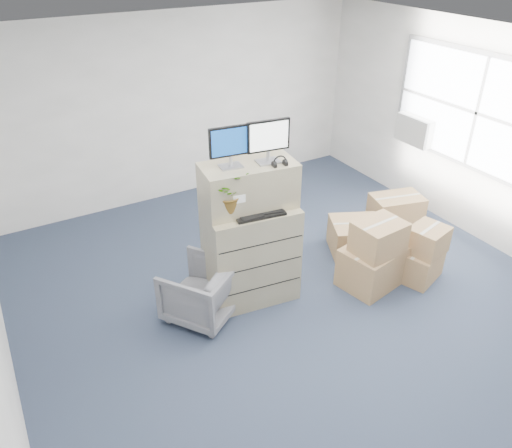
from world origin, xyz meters
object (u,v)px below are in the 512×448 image
object	(u,v)px
filing_cabinet_lower	(251,253)
office_chair	(200,289)
keyboard	(259,214)
water_bottle	(257,191)
monitor_right	(268,139)
monitor_left	(230,145)
potted_plant	(229,197)

from	to	relation	value
filing_cabinet_lower	office_chair	xyz separation A→B (m)	(-0.66, -0.04, -0.22)
keyboard	filing_cabinet_lower	bearing A→B (deg)	102.60
water_bottle	monitor_right	bearing A→B (deg)	-38.62
monitor_right	keyboard	bearing A→B (deg)	-133.58
monitor_left	office_chair	distance (m)	1.62
potted_plant	filing_cabinet_lower	bearing A→B (deg)	10.80
monitor_left	water_bottle	size ratio (longest dim) A/B	1.48
monitor_left	monitor_right	xyz separation A→B (m)	(0.39, -0.09, 0.01)
monitor_left	potted_plant	bearing A→B (deg)	-120.62
filing_cabinet_lower	water_bottle	size ratio (longest dim) A/B	3.89
water_bottle	potted_plant	bearing A→B (deg)	-163.48
monitor_left	office_chair	world-z (taller)	monitor_left
potted_plant	monitor_left	bearing A→B (deg)	52.33
keyboard	potted_plant	world-z (taller)	potted_plant
filing_cabinet_lower	monitor_right	bearing A→B (deg)	4.67
monitor_left	keyboard	xyz separation A→B (m)	(0.20, -0.24, -0.73)
keyboard	office_chair	distance (m)	1.07
filing_cabinet_lower	keyboard	distance (m)	0.62
monitor_left	potted_plant	world-z (taller)	monitor_left
filing_cabinet_lower	potted_plant	bearing A→B (deg)	-161.88
water_bottle	office_chair	bearing A→B (deg)	-172.19
potted_plant	water_bottle	bearing A→B (deg)	16.52
monitor_right	potted_plant	xyz separation A→B (m)	(-0.49, -0.04, -0.52)
monitor_left	water_bottle	distance (m)	0.66
monitor_left	monitor_right	distance (m)	0.40
water_bottle	potted_plant	distance (m)	0.43
office_chair	monitor_right	bearing A→B (deg)	147.20
filing_cabinet_lower	potted_plant	xyz separation A→B (m)	(-0.29, -0.05, 0.82)
office_chair	monitor_left	bearing A→B (deg)	158.94
filing_cabinet_lower	keyboard	world-z (taller)	keyboard
monitor_right	keyboard	xyz separation A→B (m)	(-0.20, -0.16, -0.74)
filing_cabinet_lower	monitor_right	world-z (taller)	monitor_right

